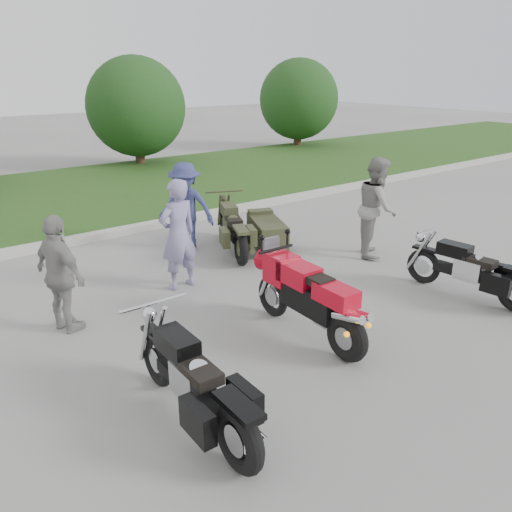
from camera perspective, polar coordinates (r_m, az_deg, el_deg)
ground at (r=6.89m, az=4.93°, el=-9.98°), size 80.00×80.00×0.00m
curb at (r=11.62m, az=-15.23°, el=2.73°), size 60.00×0.30×0.15m
grass_strip at (r=15.44m, az=-21.26°, el=6.36°), size 60.00×8.00×0.14m
tree_mid_right at (r=19.62m, az=-13.54°, el=16.24°), size 3.60×3.60×4.00m
tree_far_right at (r=24.03m, az=4.89°, el=17.40°), size 3.60×3.60×4.00m
sportbike_red at (r=6.79m, az=6.17°, el=-4.71°), size 0.38×2.18×1.04m
cruiser_left at (r=5.26m, az=-6.66°, el=-14.80°), size 0.39×2.34×0.90m
cruiser_right at (r=8.71m, az=23.72°, el=-1.84°), size 0.51×2.19×0.84m
cruiser_sidecar at (r=10.11m, az=-0.33°, el=2.88°), size 1.66×2.19×0.89m
person_stripe at (r=8.31m, az=-8.89°, el=2.41°), size 0.72×0.51×1.87m
person_grey at (r=10.04m, az=13.63°, el=5.45°), size 1.19×1.19×1.94m
person_denim at (r=10.13m, az=-8.03°, el=5.52°), size 1.26×1.31×1.79m
person_back at (r=7.35m, az=-21.42°, el=-2.01°), size 0.68×1.07×1.70m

